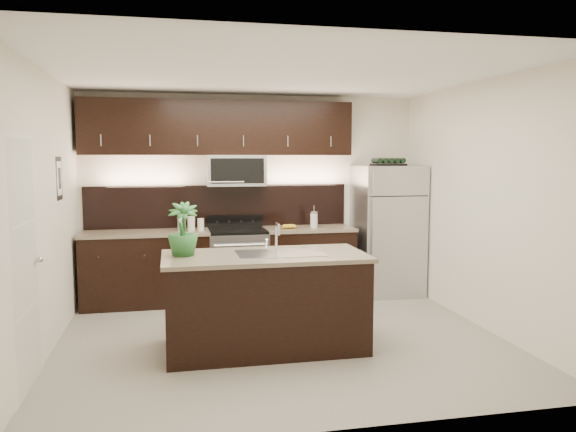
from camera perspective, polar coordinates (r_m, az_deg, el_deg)
name	(u,v)px	position (r m, az deg, el deg)	size (l,w,h in m)	color
ground	(281,339)	(5.95, -0.70, -12.36)	(4.50, 4.50, 0.00)	gray
room_walls	(271,175)	(5.59, -1.77, 4.17)	(4.52, 4.02, 2.71)	silver
counter_run	(222,265)	(7.39, -6.73, -4.99)	(3.51, 0.65, 0.94)	black
upper_fixtures	(221,137)	(7.41, -6.78, 8.01)	(3.49, 0.40, 1.66)	black
island	(265,301)	(5.54, -2.33, -8.66)	(1.96, 0.96, 0.94)	black
sink_faucet	(280,252)	(5.47, -0.82, -3.65)	(0.84, 0.50, 0.28)	silver
refrigerator	(387,230)	(7.79, 10.04, -1.43)	(0.85, 0.76, 1.76)	#B2B2B7
wine_rack	(388,162)	(7.73, 10.16, 5.40)	(0.43, 0.27, 0.10)	black
plant	(183,229)	(5.41, -10.64, -1.31)	(0.29, 0.29, 0.51)	#266029
canisters	(189,223)	(7.23, -10.03, -0.73)	(0.33, 0.10, 0.22)	silver
french_press	(314,220)	(7.46, 2.65, -0.37)	(0.10, 0.10, 0.29)	silver
bananas	(284,226)	(7.35, -0.37, -1.06)	(0.20, 0.15, 0.06)	gold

